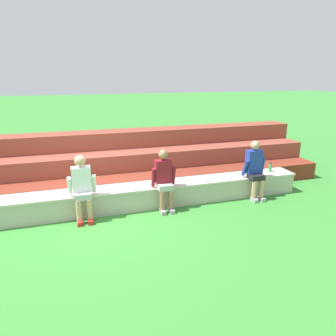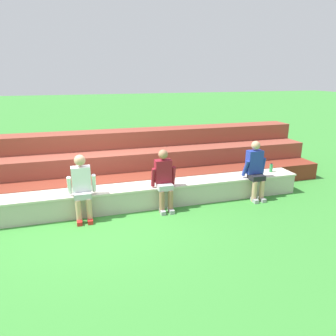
{
  "view_description": "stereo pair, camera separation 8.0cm",
  "coord_description": "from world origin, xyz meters",
  "px_view_note": "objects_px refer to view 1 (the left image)",
  "views": [
    {
      "loc": [
        -0.36,
        -5.94,
        2.83
      ],
      "look_at": [
        1.55,
        0.28,
        0.84
      ],
      "focal_mm": 33.09,
      "sensor_mm": 36.0,
      "label": 1
    },
    {
      "loc": [
        -0.28,
        -5.96,
        2.83
      ],
      "look_at": [
        1.55,
        0.28,
        0.84
      ],
      "focal_mm": 33.09,
      "sensor_mm": 36.0,
      "label": 2
    }
  ],
  "objects_px": {
    "person_far_left": "(82,186)",
    "water_bottle_near_left": "(270,168)",
    "person_left_of_center": "(164,179)",
    "person_center": "(255,169)"
  },
  "relations": [
    {
      "from": "person_far_left",
      "to": "water_bottle_near_left",
      "type": "bearing_deg",
      "value": 4.25
    },
    {
      "from": "person_far_left",
      "to": "person_left_of_center",
      "type": "relative_size",
      "value": 1.01
    },
    {
      "from": "person_left_of_center",
      "to": "water_bottle_near_left",
      "type": "xyz_separation_m",
      "value": [
        2.84,
        0.33,
        -0.11
      ]
    },
    {
      "from": "person_far_left",
      "to": "water_bottle_near_left",
      "type": "height_order",
      "value": "person_far_left"
    },
    {
      "from": "person_left_of_center",
      "to": "person_center",
      "type": "xyz_separation_m",
      "value": [
        2.19,
        0.0,
        0.02
      ]
    },
    {
      "from": "person_left_of_center",
      "to": "person_center",
      "type": "distance_m",
      "value": 2.19
    },
    {
      "from": "person_far_left",
      "to": "water_bottle_near_left",
      "type": "distance_m",
      "value": 4.53
    },
    {
      "from": "person_left_of_center",
      "to": "person_far_left",
      "type": "bearing_deg",
      "value": -179.81
    },
    {
      "from": "person_far_left",
      "to": "person_left_of_center",
      "type": "distance_m",
      "value": 1.68
    },
    {
      "from": "person_far_left",
      "to": "person_center",
      "type": "xyz_separation_m",
      "value": [
        3.87,
        0.01,
        0.01
      ]
    }
  ]
}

